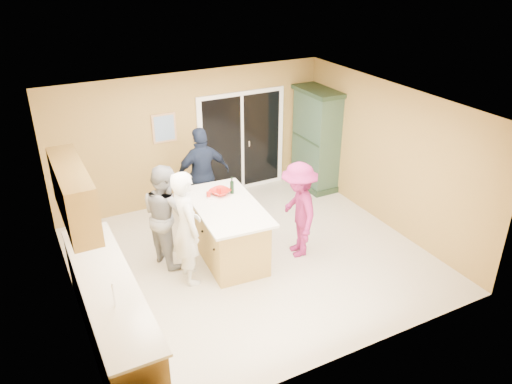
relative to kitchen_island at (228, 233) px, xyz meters
name	(u,v)px	position (x,y,z in m)	size (l,w,h in m)	color
floor	(251,258)	(0.30, -0.24, -0.45)	(5.50, 5.50, 0.00)	beige
ceiling	(250,106)	(0.30, -0.24, 2.15)	(5.50, 5.00, 0.10)	white
wall_back	(192,138)	(0.30, 2.26, 0.85)	(5.50, 0.10, 2.60)	tan
wall_front	(349,272)	(0.30, -2.74, 0.85)	(5.50, 0.10, 2.60)	tan
wall_left	(64,230)	(-2.45, -0.24, 0.85)	(0.10, 5.00, 2.60)	tan
wall_right	(389,157)	(3.05, -0.24, 0.85)	(0.10, 5.00, 2.60)	tan
left_cabinet_run	(114,320)	(-2.15, -1.29, 0.01)	(0.65, 3.05, 1.24)	tan
upper_cabinets	(73,194)	(-2.28, -0.44, 1.42)	(0.35, 1.60, 0.75)	tan
sliding_door	(242,142)	(1.35, 2.22, 0.60)	(1.90, 0.07, 2.10)	white
framed_picture	(164,128)	(-0.25, 2.24, 1.15)	(0.46, 0.04, 0.56)	tan
kitchen_island	(228,233)	(0.00, 0.00, 0.00)	(1.12, 1.90, 0.96)	tan
green_hutch	(316,140)	(2.79, 1.66, 0.58)	(0.61, 1.15, 2.11)	#203421
woman_white	(187,228)	(-0.78, -0.29, 0.46)	(0.66, 0.43, 1.82)	silver
woman_grey	(166,215)	(-0.90, 0.35, 0.39)	(0.82, 0.64, 1.68)	#9A9B9D
woman_navy	(203,175)	(0.14, 1.39, 0.45)	(1.05, 0.44, 1.80)	#1B273D
woman_magenta	(298,210)	(1.07, -0.44, 0.36)	(1.05, 0.60, 1.63)	#962050
serving_bowl	(220,192)	(0.06, 0.40, 0.55)	(0.33, 0.33, 0.08)	red
tulip_vase	(87,230)	(-2.15, -0.12, 0.70)	(0.23, 0.15, 0.43)	#AD1113
tumbler_near	(208,195)	(-0.15, 0.38, 0.56)	(0.07, 0.07, 0.10)	red
tumbler_far	(219,191)	(0.05, 0.42, 0.57)	(0.08, 0.08, 0.11)	red
wine_bottle	(232,187)	(0.25, 0.34, 0.62)	(0.07, 0.07, 0.29)	black
white_plate	(213,196)	(-0.09, 0.37, 0.52)	(0.22, 0.22, 0.01)	silver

